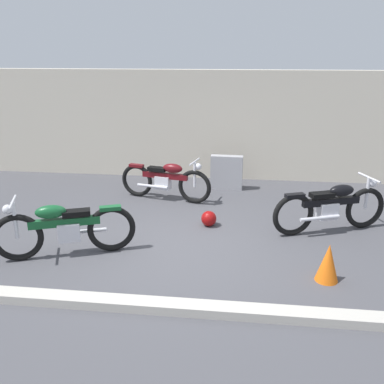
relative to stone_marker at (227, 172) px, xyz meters
name	(u,v)px	position (x,y,z in m)	size (l,w,h in m)	color
ground_plane	(177,247)	(-0.67, -3.14, -0.39)	(40.00, 40.00, 0.00)	#47474C
building_wall	(202,125)	(-0.67, 0.95, 0.92)	(18.00, 0.30, 2.62)	beige
curb_strip	(155,305)	(-0.67, -4.89, -0.33)	(18.00, 0.24, 0.12)	#B7B2A8
stone_marker	(227,172)	(0.00, 0.00, 0.00)	(0.72, 0.20, 0.78)	#9E9EA3
helmet	(209,219)	(-0.23, -2.20, -0.25)	(0.28, 0.28, 0.28)	maroon
traffic_cone	(328,263)	(1.56, -3.92, -0.12)	(0.32, 0.32, 0.55)	orange
motorcycle_green	(64,228)	(-2.35, -3.62, 0.07)	(2.05, 0.95, 0.96)	black
motorcycle_black	(331,207)	(1.91, -2.19, 0.07)	(2.05, 0.95, 0.96)	black
motorcycle_maroon	(166,180)	(-1.25, -0.90, 0.05)	(2.01, 0.70, 0.92)	black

